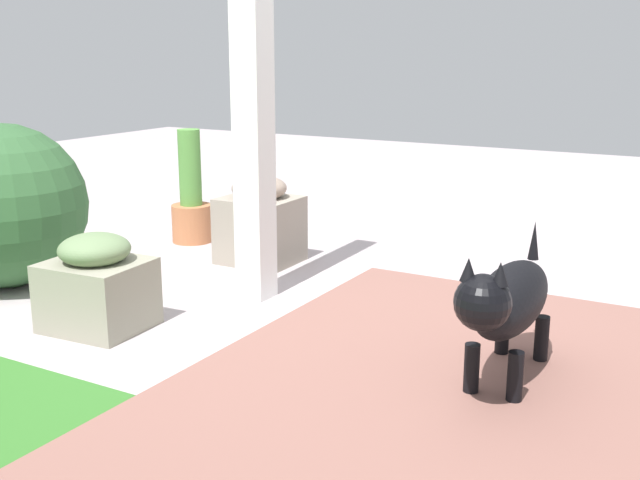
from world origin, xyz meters
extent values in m
plane|color=#B3A5A9|center=(0.00, 0.00, 0.00)|extent=(12.00, 12.00, 0.00)
cube|color=#885A50|center=(-0.78, 0.47, 0.01)|extent=(1.80, 2.40, 0.02)
cube|color=white|center=(0.40, -0.08, 1.02)|extent=(0.14, 0.14, 2.05)
cube|color=gray|center=(0.73, -0.59, 0.18)|extent=(0.40, 0.34, 0.35)
ellipsoid|color=gray|center=(0.73, -0.59, 0.40)|extent=(0.29, 0.29, 0.13)
cube|color=gray|center=(0.73, 0.58, 0.14)|extent=(0.41, 0.37, 0.28)
ellipsoid|color=#6B8459|center=(0.73, 0.58, 0.33)|extent=(0.29, 0.29, 0.13)
sphere|color=#305B31|center=(1.55, 0.36, 0.39)|extent=(0.78, 0.78, 0.78)
cylinder|color=#BA6F46|center=(1.33, -0.77, 0.11)|extent=(0.24, 0.24, 0.22)
cylinder|color=#559440|center=(1.33, -0.77, 0.44)|extent=(0.13, 0.13, 0.44)
ellipsoid|color=black|center=(-0.88, 0.26, 0.30)|extent=(0.23, 0.62, 0.22)
sphere|color=black|center=(-0.89, 0.61, 0.39)|extent=(0.17, 0.17, 0.17)
cone|color=black|center=(-0.94, 0.61, 0.48)|extent=(0.05, 0.05, 0.07)
cone|color=black|center=(-0.84, 0.62, 0.48)|extent=(0.05, 0.05, 0.07)
cylinder|color=black|center=(-0.95, 0.44, 0.09)|extent=(0.05, 0.05, 0.18)
cylinder|color=black|center=(-0.81, 0.45, 0.09)|extent=(0.05, 0.05, 0.18)
cylinder|color=black|center=(-0.94, 0.06, 0.09)|extent=(0.05, 0.05, 0.18)
cylinder|color=black|center=(-0.80, 0.07, 0.09)|extent=(0.05, 0.05, 0.18)
cone|color=black|center=(-0.87, -0.03, 0.43)|extent=(0.04, 0.04, 0.14)
camera|label=1|loc=(-1.56, 2.76, 1.12)|focal=43.78mm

